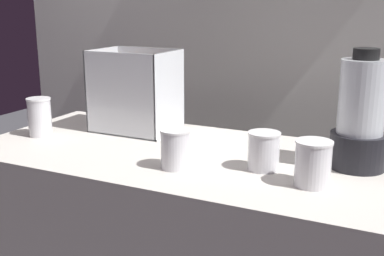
# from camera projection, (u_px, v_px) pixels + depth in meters

# --- Properties ---
(back_wall_unit) EXTENTS (2.60, 0.24, 2.50)m
(back_wall_unit) POSITION_uv_depth(u_px,v_px,m) (270.00, 23.00, 2.07)
(back_wall_unit) COLOR silver
(back_wall_unit) RESTS_ON ground_plane
(carrot_display_bin) EXTENTS (0.28, 0.21, 0.29)m
(carrot_display_bin) POSITION_uv_depth(u_px,v_px,m) (136.00, 106.00, 1.75)
(carrot_display_bin) COLOR white
(carrot_display_bin) RESTS_ON counter
(blender_pitcher) EXTENTS (0.16, 0.16, 0.33)m
(blender_pitcher) POSITION_uv_depth(u_px,v_px,m) (360.00, 119.00, 1.34)
(blender_pitcher) COLOR black
(blender_pitcher) RESTS_ON counter
(juice_cup_orange_far_left) EXTENTS (0.08, 0.08, 0.13)m
(juice_cup_orange_far_left) POSITION_uv_depth(u_px,v_px,m) (40.00, 119.00, 1.68)
(juice_cup_orange_far_left) COLOR white
(juice_cup_orange_far_left) RESTS_ON counter
(juice_cup_orange_left) EXTENTS (0.09, 0.09, 0.11)m
(juice_cup_orange_left) POSITION_uv_depth(u_px,v_px,m) (175.00, 151.00, 1.35)
(juice_cup_orange_left) COLOR white
(juice_cup_orange_left) RESTS_ON counter
(juice_cup_orange_middle) EXTENTS (0.09, 0.09, 0.11)m
(juice_cup_orange_middle) POSITION_uv_depth(u_px,v_px,m) (264.00, 154.00, 1.34)
(juice_cup_orange_middle) COLOR white
(juice_cup_orange_middle) RESTS_ON counter
(juice_cup_carrot_right) EXTENTS (0.10, 0.10, 0.12)m
(juice_cup_carrot_right) POSITION_uv_depth(u_px,v_px,m) (313.00, 166.00, 1.22)
(juice_cup_carrot_right) COLOR white
(juice_cup_carrot_right) RESTS_ON counter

